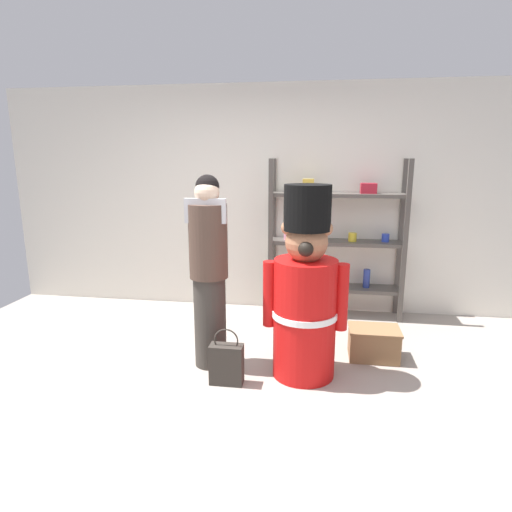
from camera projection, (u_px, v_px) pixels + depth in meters
The scene contains 7 objects.
ground_plane at pixel (234, 400), 3.22m from camera, with size 6.40×6.40×0.00m, color #9E9389.
back_wall at pixel (269, 200), 5.05m from camera, with size 6.40×0.12×2.60m, color silver.
merchandise_shelf at pixel (336, 240), 4.82m from camera, with size 1.50×0.35×1.78m.
teddy_bear_guard at pixel (305, 295), 3.47m from camera, with size 0.69×0.53×1.58m.
person_shopper at pixel (209, 270), 3.61m from camera, with size 0.34×0.32×1.65m.
shopping_bag at pixel (227, 363), 3.43m from camera, with size 0.27×0.13×0.47m.
display_crate at pixel (374, 343), 3.88m from camera, with size 0.45×0.32×0.28m.
Camera 1 is at (0.59, -2.84, 1.78)m, focal length 30.08 mm.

